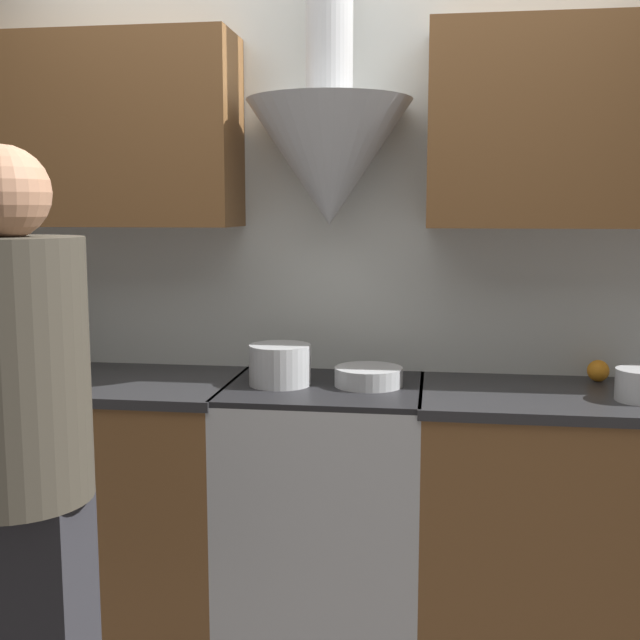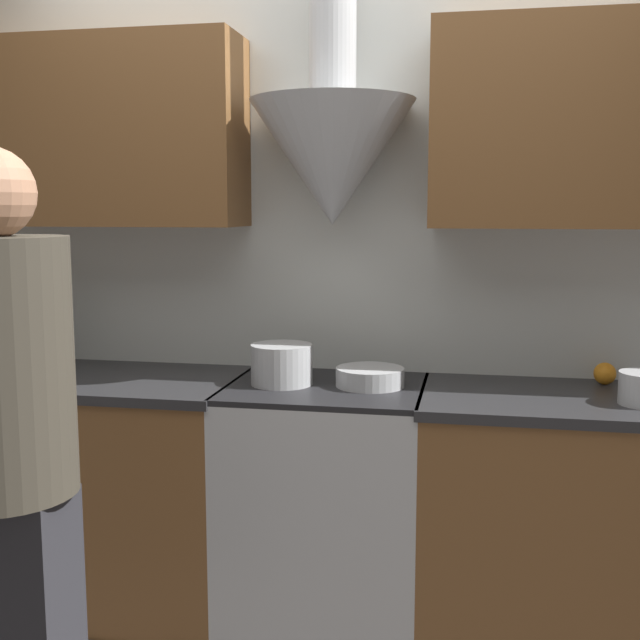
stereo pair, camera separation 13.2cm
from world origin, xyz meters
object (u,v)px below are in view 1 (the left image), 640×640
object	(u,v)px
orange_fruit	(598,371)
wine_bottle_5	(18,339)
stock_pot	(280,365)
person_foreground_left	(18,475)
stove_range	(324,503)
mixing_bowl	(369,376)

from	to	relation	value
orange_fruit	wine_bottle_5	bearing A→B (deg)	-174.27
stock_pot	person_foreground_left	size ratio (longest dim) A/B	0.13
orange_fruit	stove_range	bearing A→B (deg)	-168.00
mixing_bowl	orange_fruit	bearing A→B (deg)	13.07
mixing_bowl	person_foreground_left	bearing A→B (deg)	-121.47
orange_fruit	person_foreground_left	world-z (taller)	person_foreground_left
stove_range	stock_pot	bearing A→B (deg)	-176.39
orange_fruit	person_foreground_left	xyz separation A→B (m)	(-1.53, -1.34, -0.02)
stove_range	orange_fruit	distance (m)	1.11
wine_bottle_5	stock_pot	bearing A→B (deg)	-0.22
wine_bottle_5	mixing_bowl	world-z (taller)	wine_bottle_5
mixing_bowl	orange_fruit	world-z (taller)	orange_fruit
stove_range	mixing_bowl	distance (m)	0.50
stove_range	person_foreground_left	bearing A→B (deg)	-115.74
stove_range	stock_pot	size ratio (longest dim) A/B	4.02
stove_range	person_foreground_left	size ratio (longest dim) A/B	0.54
orange_fruit	person_foreground_left	size ratio (longest dim) A/B	0.05
wine_bottle_5	orange_fruit	xyz separation A→B (m)	(2.14, 0.21, -0.10)
orange_fruit	person_foreground_left	distance (m)	2.04
mixing_bowl	stock_pot	bearing A→B (deg)	-175.07
wine_bottle_5	stock_pot	distance (m)	1.00
wine_bottle_5	person_foreground_left	size ratio (longest dim) A/B	0.22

